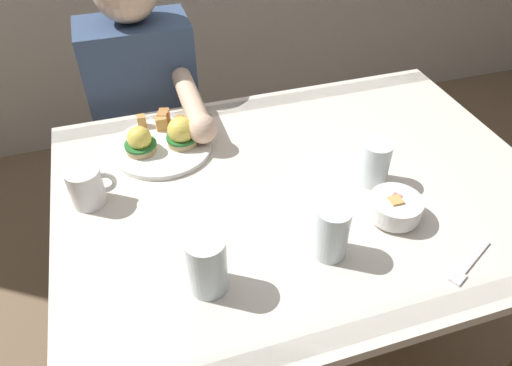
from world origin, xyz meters
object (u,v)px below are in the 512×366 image
object	(u,v)px
water_glass_extra	(207,266)
eggs_benedict_plate	(163,140)
dining_table	(301,216)
fork	(469,264)
fruit_bowl	(394,208)
coffee_mug	(87,186)
water_glass_near	(331,234)
diner_person	(148,112)
water_glass_far	(374,166)

from	to	relation	value
water_glass_extra	eggs_benedict_plate	bearing A→B (deg)	91.48
dining_table	eggs_benedict_plate	world-z (taller)	eggs_benedict_plate
dining_table	fork	xyz separation A→B (m)	(0.23, -0.34, 0.11)
fruit_bowl	fork	bearing A→B (deg)	-64.94
eggs_benedict_plate	dining_table	bearing A→B (deg)	-39.93
coffee_mug	eggs_benedict_plate	bearing A→B (deg)	38.61
water_glass_near	water_glass_extra	world-z (taller)	water_glass_extra
coffee_mug	water_glass_near	size ratio (longest dim) A/B	0.89
water_glass_near	water_glass_extra	size ratio (longest dim) A/B	0.95
dining_table	diner_person	size ratio (longest dim) A/B	1.05
dining_table	water_glass_near	distance (m)	0.27
dining_table	coffee_mug	size ratio (longest dim) A/B	10.78
dining_table	coffee_mug	bearing A→B (deg)	169.15
water_glass_far	diner_person	distance (m)	0.81
eggs_benedict_plate	fork	xyz separation A→B (m)	(0.54, -0.59, -0.02)
water_glass_near	fruit_bowl	bearing A→B (deg)	15.96
coffee_mug	water_glass_extra	distance (m)	0.39
dining_table	eggs_benedict_plate	xyz separation A→B (m)	(-0.31, 0.26, 0.13)
water_glass_near	water_glass_far	world-z (taller)	water_glass_near
eggs_benedict_plate	coffee_mug	world-z (taller)	coffee_mug
water_glass_near	diner_person	world-z (taller)	diner_person
water_glass_near	eggs_benedict_plate	bearing A→B (deg)	120.24
coffee_mug	diner_person	xyz separation A→B (m)	(0.19, 0.50, -0.14)
fork	water_glass_extra	size ratio (longest dim) A/B	1.11
water_glass_far	diner_person	world-z (taller)	diner_person
coffee_mug	water_glass_far	world-z (taller)	water_glass_far
fruit_bowl	diner_person	xyz separation A→B (m)	(-0.47, 0.77, -0.12)
fork	water_glass_near	xyz separation A→B (m)	(-0.26, 0.12, 0.05)
fruit_bowl	diner_person	bearing A→B (deg)	121.56
water_glass_extra	water_glass_near	bearing A→B (deg)	1.93
fork	dining_table	bearing A→B (deg)	124.64
dining_table	diner_person	xyz separation A→B (m)	(-0.32, 0.60, 0.02)
fruit_bowl	water_glass_far	distance (m)	0.13
water_glass_far	diner_person	xyz separation A→B (m)	(-0.48, 0.64, -0.14)
fruit_bowl	water_glass_far	size ratio (longest dim) A/B	1.05
coffee_mug	water_glass_near	distance (m)	0.57
eggs_benedict_plate	water_glass_far	size ratio (longest dim) A/B	2.35
dining_table	water_glass_near	world-z (taller)	water_glass_near
dining_table	fruit_bowl	bearing A→B (deg)	-47.23
dining_table	eggs_benedict_plate	distance (m)	0.42
fork	diner_person	bearing A→B (deg)	120.42
water_glass_far	water_glass_extra	size ratio (longest dim) A/B	0.88
eggs_benedict_plate	coffee_mug	xyz separation A→B (m)	(-0.20, -0.16, 0.02)
water_glass_near	dining_table	bearing A→B (deg)	82.05
eggs_benedict_plate	diner_person	xyz separation A→B (m)	(-0.01, 0.34, -0.12)
water_glass_far	diner_person	size ratio (longest dim) A/B	0.10
dining_table	fruit_bowl	xyz separation A→B (m)	(0.15, -0.16, 0.14)
coffee_mug	fork	world-z (taller)	coffee_mug
eggs_benedict_plate	water_glass_near	bearing A→B (deg)	-59.76
fork	water_glass_near	size ratio (longest dim) A/B	1.16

